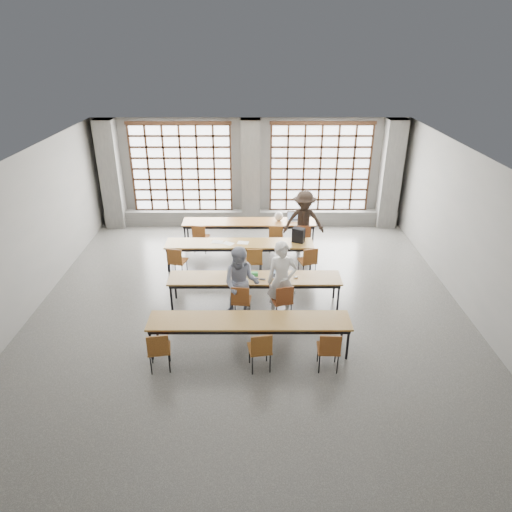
{
  "coord_description": "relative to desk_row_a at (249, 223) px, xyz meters",
  "views": [
    {
      "loc": [
        0.14,
        -9.11,
        5.77
      ],
      "look_at": [
        0.16,
        0.4,
        1.18
      ],
      "focal_mm": 32.0,
      "sensor_mm": 36.0,
      "label": 1
    }
  ],
  "objects": [
    {
      "name": "student_male",
      "position": [
        0.77,
        -4.05,
        0.25
      ],
      "size": [
        0.68,
        0.47,
        1.83
      ],
      "primitive_type": "imported",
      "rotation": [
        0.0,
        0.0,
        0.04
      ],
      "color": "silver",
      "rests_on": "floor"
    },
    {
      "name": "column_left",
      "position": [
        -4.45,
        1.48,
        1.09
      ],
      "size": [
        0.6,
        0.55,
        3.5
      ],
      "primitive_type": "cube",
      "color": "#555553",
      "rests_on": "floor"
    },
    {
      "name": "window_left",
      "position": [
        -2.2,
        1.68,
        1.24
      ],
      "size": [
        3.32,
        0.12,
        3.0
      ],
      "color": "white",
      "rests_on": "wall_back"
    },
    {
      "name": "red_pouch",
      "position": [
        -1.63,
        -5.86,
        -0.16
      ],
      "size": [
        0.21,
        0.12,
        0.06
      ],
      "primitive_type": "cube",
      "rotation": [
        0.0,
        0.0,
        -0.19
      ],
      "color": "maroon",
      "rests_on": "chair_near_left"
    },
    {
      "name": "floor",
      "position": [
        0.05,
        -3.74,
        -0.66
      ],
      "size": [
        11.0,
        11.0,
        0.0
      ],
      "primitive_type": "plane",
      "color": "#464644",
      "rests_on": "ground"
    },
    {
      "name": "desk_row_a",
      "position": [
        0.0,
        0.0,
        0.0
      ],
      "size": [
        4.0,
        0.7,
        0.73
      ],
      "color": "brown",
      "rests_on": "floor"
    },
    {
      "name": "paper_sheet_a",
      "position": [
        -0.84,
        -1.53,
        0.07
      ],
      "size": [
        0.32,
        0.25,
        0.0
      ],
      "primitive_type": "cube",
      "rotation": [
        0.0,
        0.0,
        -0.15
      ],
      "color": "silver",
      "rests_on": "desk_row_b"
    },
    {
      "name": "desk_row_b",
      "position": [
        -0.24,
        -1.58,
        0.0
      ],
      "size": [
        4.0,
        0.7,
        0.73
      ],
      "color": "brown",
      "rests_on": "floor"
    },
    {
      "name": "chair_near_mid",
      "position": [
        0.28,
        -5.94,
        -0.13
      ],
      "size": [
        0.48,
        0.49,
        0.88
      ],
      "color": "brown",
      "rests_on": "floor"
    },
    {
      "name": "desk_row_d",
      "position": [
        0.07,
        -5.31,
        0.0
      ],
      "size": [
        4.0,
        0.7,
        0.73
      ],
      "color": "brown",
      "rests_on": "floor"
    },
    {
      "name": "backpack",
      "position": [
        1.36,
        -1.53,
        0.27
      ],
      "size": [
        0.37,
        0.31,
        0.4
      ],
      "primitive_type": "cube",
      "rotation": [
        0.0,
        0.0,
        -0.43
      ],
      "color": "black",
      "rests_on": "desk_row_b"
    },
    {
      "name": "chair_near_left",
      "position": [
        -1.62,
        -5.94,
        -0.13
      ],
      "size": [
        0.48,
        0.49,
        0.88
      ],
      "color": "brown",
      "rests_on": "floor"
    },
    {
      "name": "paper_sheet_c",
      "position": [
        -0.14,
        -1.58,
        0.07
      ],
      "size": [
        0.33,
        0.26,
        0.0
      ],
      "primitive_type": "cube",
      "rotation": [
        0.0,
        0.0,
        -0.18
      ],
      "color": "silver",
      "rests_on": "desk_row_b"
    },
    {
      "name": "chair_front_right",
      "position": [
        0.8,
        -4.18,
        -0.13
      ],
      "size": [
        0.52,
        0.52,
        0.88
      ],
      "color": "maroon",
      "rests_on": "floor"
    },
    {
      "name": "laptop_back",
      "position": [
        1.35,
        0.11,
        0.13
      ],
      "size": [
        0.38,
        0.33,
        0.26
      ],
      "color": "#BCBCC1",
      "rests_on": "desk_row_a"
    },
    {
      "name": "chair_back_mid",
      "position": [
        0.79,
        -0.63,
        -0.13
      ],
      "size": [
        0.46,
        0.46,
        0.88
      ],
      "color": "brown",
      "rests_on": "floor"
    },
    {
      "name": "column_mid",
      "position": [
        0.05,
        1.48,
        1.09
      ],
      "size": [
        0.6,
        0.55,
        3.5
      ],
      "primitive_type": "cube",
      "color": "#555553",
      "rests_on": "floor"
    },
    {
      "name": "window_right",
      "position": [
        2.3,
        1.68,
        1.24
      ],
      "size": [
        3.32,
        0.12,
        3.0
      ],
      "color": "white",
      "rests_on": "wall_back"
    },
    {
      "name": "student_back",
      "position": [
        1.6,
        -0.5,
        0.25
      ],
      "size": [
        1.2,
        0.71,
        1.83
      ],
      "primitive_type": "imported",
      "rotation": [
        0.0,
        0.0,
        0.03
      ],
      "color": "black",
      "rests_on": "floor"
    },
    {
      "name": "green_box",
      "position": [
        0.12,
        -3.47,
        0.11
      ],
      "size": [
        0.25,
        0.1,
        0.09
      ],
      "primitive_type": "cube",
      "rotation": [
        0.0,
        0.0,
        0.04
      ],
      "color": "green",
      "rests_on": "desk_row_c"
    },
    {
      "name": "chair_mid_centre",
      "position": [
        0.16,
        -2.21,
        -0.13
      ],
      "size": [
        0.45,
        0.46,
        0.88
      ],
      "color": "brown",
      "rests_on": "floor"
    },
    {
      "name": "chair_back_right",
      "position": [
        1.59,
        -0.63,
        -0.13
      ],
      "size": [
        0.45,
        0.45,
        0.88
      ],
      "color": "maroon",
      "rests_on": "floor"
    },
    {
      "name": "laptop_front",
      "position": [
        0.74,
        -3.45,
        0.13
      ],
      "size": [
        0.41,
        0.37,
        0.26
      ],
      "color": "silver",
      "rests_on": "desk_row_c"
    },
    {
      "name": "paper_sheet_b",
      "position": [
        -0.54,
        -1.63,
        0.07
      ],
      "size": [
        0.36,
        0.34,
        0.0
      ],
      "primitive_type": "cube",
      "rotation": [
        0.0,
        0.0,
        -0.58
      ],
      "color": "white",
      "rests_on": "desk_row_b"
    },
    {
      "name": "wall_back",
      "position": [
        0.05,
        1.76,
        1.09
      ],
      "size": [
        10.0,
        0.0,
        10.0
      ],
      "primitive_type": "plane",
      "rotation": [
        1.57,
        0.0,
        0.0
      ],
      "color": "slate",
      "rests_on": "floor"
    },
    {
      "name": "wall_right",
      "position": [
        5.05,
        -3.74,
        1.09
      ],
      "size": [
        0.0,
        11.0,
        11.0
      ],
      "primitive_type": "plane",
      "rotation": [
        1.57,
        0.0,
        -1.57
      ],
      "color": "slate",
      "rests_on": "floor"
    },
    {
      "name": "desk_row_c",
      "position": [
        0.17,
        -3.55,
        0.0
      ],
      "size": [
        4.0,
        0.7,
        0.73
      ],
      "color": "brown",
      "rests_on": "floor"
    },
    {
      "name": "column_right",
      "position": [
        4.55,
        1.48,
        1.09
      ],
      "size": [
        0.6,
        0.55,
        3.5
      ],
      "primitive_type": "cube",
      "color": "#555553",
      "rests_on": "floor"
    },
    {
      "name": "ceiling",
      "position": [
        0.05,
        -3.74,
        2.84
      ],
      "size": [
        11.0,
        11.0,
        0.0
      ],
      "primitive_type": "plane",
      "rotation": [
        3.14,
        0.0,
        0.0
      ],
      "color": "silver",
      "rests_on": "floor"
    },
    {
      "name": "sill_ledge",
      "position": [
        0.05,
        1.56,
        -0.41
      ],
      "size": [
        9.8,
        0.35,
        0.5
      ],
      "primitive_type": "cube",
      "color": "#555553",
      "rests_on": "floor"
    },
    {
      "name": "chair_mid_right",
      "position": [
        1.58,
        -2.21,
        -0.13
      ],
      "size": [
        0.52,
        0.52,
        0.88
      ],
      "color": "brown",
      "rests_on": "floor"
    },
    {
      "name": "chair_mid_left",
      "position": [
        -1.86,
        -2.21,
        -0.13
      ],
      "size": [
        0.5,
        0.51,
        0.88
      ],
      "color": "brown",
      "rests_on": "floor"
    },
    {
      "name": "wall_front",
      "position": [
        0.05,
        -9.24,
        1.09
      ],
      "size": [
        10.0,
        0.0,
        10.0
      ],
      "primitive_type": "plane",
      "rotation": [
        -1.57,
        0.0,
        0.0
      ],
      "color": "slate",
      "rests_on": "floor"
    },
    {
      "name": "chair_front_left",
      "position": [
        -0.13,
        -4.18,
        -0.13
      ],
      "size": [
        0.46,
        0.46,
        0.88
      ],
      "color": "brown",
      "rests_on": "floor"
    },
    {
      "name": "student_female",
      "position": [
        -0.13,
        -4.05,
        0.19
      ],
      "size": [
        0.9,
        0.73,
        1.71
      ],
      "primitive_type": "imported",
      "rotation": [
        0.0,
        0.0,
        -0.11
      ],
      "color": "navy",
      "rests_on": "floor"
    },
    {
      "name": "phone",
      "position": [
        0.35,
        -3.65,
        0.07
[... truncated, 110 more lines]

